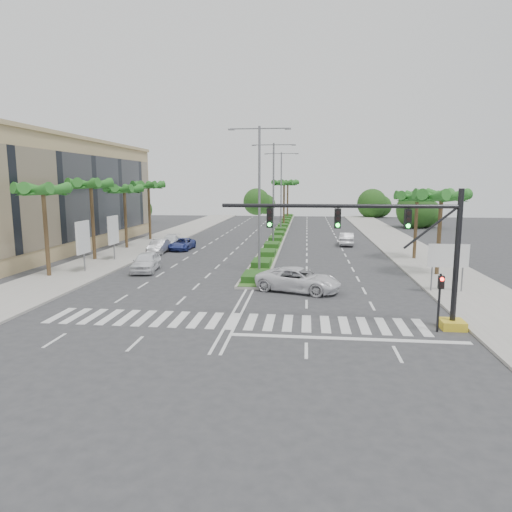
# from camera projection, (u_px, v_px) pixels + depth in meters

# --- Properties ---
(ground) EXTENTS (160.00, 160.00, 0.00)m
(ground) POSITION_uv_depth(u_px,v_px,m) (233.00, 321.00, 24.88)
(ground) COLOR #333335
(ground) RESTS_ON ground
(footpath_right) EXTENTS (6.00, 120.00, 0.15)m
(footpath_right) POSITION_uv_depth(u_px,v_px,m) (426.00, 262.00, 42.83)
(footpath_right) COLOR gray
(footpath_right) RESTS_ON ground
(footpath_left) EXTENTS (6.00, 120.00, 0.15)m
(footpath_left) POSITION_uv_depth(u_px,v_px,m) (116.00, 257.00, 46.15)
(footpath_left) COLOR gray
(footpath_left) RESTS_ON ground
(median) EXTENTS (2.20, 75.00, 0.20)m
(median) POSITION_uv_depth(u_px,v_px,m) (280.00, 232.00, 69.02)
(median) COLOR gray
(median) RESTS_ON ground
(median_grass) EXTENTS (1.80, 75.00, 0.04)m
(median_grass) POSITION_uv_depth(u_px,v_px,m) (280.00, 231.00, 69.00)
(median_grass) COLOR #36591E
(median_grass) RESTS_ON median
(building) EXTENTS (12.00, 36.00, 12.00)m
(building) POSITION_uv_depth(u_px,v_px,m) (45.00, 196.00, 52.27)
(building) COLOR tan
(building) RESTS_ON ground
(signal_gantry) EXTENTS (12.60, 1.20, 7.20)m
(signal_gantry) POSITION_uv_depth(u_px,v_px,m) (411.00, 262.00, 23.32)
(signal_gantry) COLOR gold
(signal_gantry) RESTS_ON ground
(pedestrian_signal) EXTENTS (0.28, 0.36, 3.00)m
(pedestrian_signal) POSITION_uv_depth(u_px,v_px,m) (440.00, 293.00, 22.73)
(pedestrian_signal) COLOR black
(pedestrian_signal) RESTS_ON ground
(direction_sign) EXTENTS (2.70, 0.11, 3.40)m
(direction_sign) POSITION_uv_depth(u_px,v_px,m) (448.00, 258.00, 30.86)
(direction_sign) COLOR slate
(direction_sign) RESTS_ON ground
(billboard_near) EXTENTS (0.18, 2.10, 4.35)m
(billboard_near) POSITION_uv_depth(u_px,v_px,m) (83.00, 238.00, 37.76)
(billboard_near) COLOR slate
(billboard_near) RESTS_ON ground
(billboard_far) EXTENTS (0.18, 2.10, 4.35)m
(billboard_far) POSITION_uv_depth(u_px,v_px,m) (113.00, 230.00, 43.65)
(billboard_far) COLOR slate
(billboard_far) RESTS_ON ground
(palm_left_near) EXTENTS (4.57, 4.68, 7.55)m
(palm_left_near) POSITION_uv_depth(u_px,v_px,m) (43.00, 193.00, 35.42)
(palm_left_near) COLOR brown
(palm_left_near) RESTS_ON ground
(palm_left_mid) EXTENTS (4.57, 4.68, 7.95)m
(palm_left_mid) POSITION_uv_depth(u_px,v_px,m) (91.00, 187.00, 43.21)
(palm_left_mid) COLOR brown
(palm_left_mid) RESTS_ON ground
(palm_left_far) EXTENTS (4.57, 4.68, 7.35)m
(palm_left_far) POSITION_uv_depth(u_px,v_px,m) (124.00, 192.00, 51.15)
(palm_left_far) COLOR brown
(palm_left_far) RESTS_ON ground
(palm_left_end) EXTENTS (4.57, 4.68, 7.75)m
(palm_left_end) POSITION_uv_depth(u_px,v_px,m) (149.00, 187.00, 58.94)
(palm_left_end) COLOR brown
(palm_left_end) RESTS_ON ground
(palm_right_near) EXTENTS (4.57, 4.68, 7.05)m
(palm_right_near) POSITION_uv_depth(u_px,v_px,m) (441.00, 199.00, 36.05)
(palm_right_near) COLOR brown
(palm_right_near) RESTS_ON ground
(palm_right_far) EXTENTS (4.57, 4.68, 6.75)m
(palm_right_far) POSITION_uv_depth(u_px,v_px,m) (417.00, 199.00, 43.95)
(palm_right_far) COLOR brown
(palm_right_far) RESTS_ON ground
(palm_median_a) EXTENTS (4.57, 4.68, 8.05)m
(palm_median_a) POSITION_uv_depth(u_px,v_px,m) (284.00, 185.00, 77.71)
(palm_median_a) COLOR brown
(palm_median_a) RESTS_ON ground
(palm_median_b) EXTENTS (4.57, 4.68, 8.05)m
(palm_median_b) POSITION_uv_depth(u_px,v_px,m) (288.00, 184.00, 92.43)
(palm_median_b) COLOR brown
(palm_median_b) RESTS_ON ground
(streetlight_near) EXTENTS (5.10, 0.25, 12.00)m
(streetlight_near) POSITION_uv_depth(u_px,v_px,m) (259.00, 191.00, 37.53)
(streetlight_near) COLOR slate
(streetlight_near) RESTS_ON ground
(streetlight_mid) EXTENTS (5.10, 0.25, 12.00)m
(streetlight_mid) POSITION_uv_depth(u_px,v_px,m) (273.00, 189.00, 53.23)
(streetlight_mid) COLOR slate
(streetlight_mid) RESTS_ON ground
(streetlight_far) EXTENTS (5.10, 0.25, 12.00)m
(streetlight_far) POSITION_uv_depth(u_px,v_px,m) (281.00, 187.00, 68.93)
(streetlight_far) COLOR slate
(streetlight_far) RESTS_ON ground
(car_parked_a) EXTENTS (2.52, 5.01, 1.64)m
(car_parked_a) POSITION_uv_depth(u_px,v_px,m) (146.00, 262.00, 38.78)
(car_parked_a) COLOR white
(car_parked_a) RESTS_ON ground
(car_parked_b) EXTENTS (1.75, 4.51, 1.46)m
(car_parked_b) POSITION_uv_depth(u_px,v_px,m) (159.00, 246.00, 48.78)
(car_parked_b) COLOR silver
(car_parked_b) RESTS_ON ground
(car_parked_c) EXTENTS (2.25, 4.70, 1.29)m
(car_parked_c) POSITION_uv_depth(u_px,v_px,m) (182.00, 244.00, 51.33)
(car_parked_c) COLOR navy
(car_parked_c) RESTS_ON ground
(car_parked_d) EXTENTS (2.47, 5.05, 1.42)m
(car_parked_d) POSITION_uv_depth(u_px,v_px,m) (170.00, 242.00, 52.99)
(car_parked_d) COLOR white
(car_parked_d) RESTS_ON ground
(car_crossing) EXTENTS (6.42, 4.42, 1.63)m
(car_crossing) POSITION_uv_depth(u_px,v_px,m) (299.00, 280.00, 31.68)
(car_crossing) COLOR white
(car_crossing) RESTS_ON ground
(car_right) EXTENTS (2.07, 4.84, 1.55)m
(car_right) POSITION_uv_depth(u_px,v_px,m) (347.00, 239.00, 55.10)
(car_right) COLOR #BDBCC1
(car_right) RESTS_ON ground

